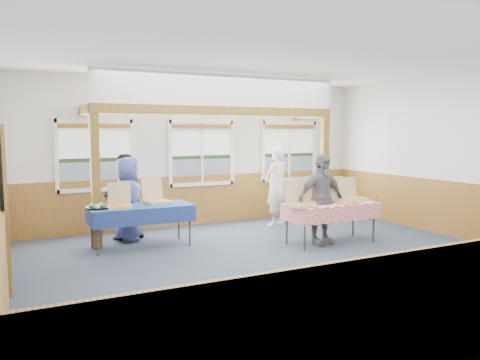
% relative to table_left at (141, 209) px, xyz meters
% --- Properties ---
extents(floor, '(8.00, 8.00, 0.00)m').
position_rel_table_left_xyz_m(floor, '(1.78, -1.97, -0.70)').
color(floor, '#293044').
rests_on(floor, ground).
extents(ceiling, '(8.00, 8.00, 0.00)m').
position_rel_table_left_xyz_m(ceiling, '(1.78, -1.97, 2.50)').
color(ceiling, white).
rests_on(ceiling, wall_back).
extents(wall_back, '(8.00, 0.00, 8.00)m').
position_rel_table_left_xyz_m(wall_back, '(1.78, 1.53, 0.90)').
color(wall_back, silver).
rests_on(wall_back, floor).
extents(wall_right, '(0.00, 8.00, 8.00)m').
position_rel_table_left_xyz_m(wall_right, '(5.78, -1.97, 0.90)').
color(wall_right, silver).
rests_on(wall_right, floor).
extents(wainscot_back, '(7.98, 0.05, 1.10)m').
position_rel_table_left_xyz_m(wainscot_back, '(1.78, 1.51, -0.15)').
color(wainscot_back, brown).
rests_on(wainscot_back, floor).
extents(wainscot_front, '(7.98, 0.05, 1.10)m').
position_rel_table_left_xyz_m(wainscot_front, '(1.78, -5.44, -0.15)').
color(wainscot_front, brown).
rests_on(wainscot_front, floor).
extents(wainscot_left, '(0.05, 6.98, 1.10)m').
position_rel_table_left_xyz_m(wainscot_left, '(-2.19, -1.97, -0.15)').
color(wainscot_left, brown).
rests_on(wainscot_left, floor).
extents(wainscot_right, '(0.05, 6.98, 1.10)m').
position_rel_table_left_xyz_m(wainscot_right, '(5.76, -1.97, -0.15)').
color(wainscot_right, brown).
rests_on(wainscot_right, floor).
extents(cased_opening, '(0.06, 1.30, 2.10)m').
position_rel_table_left_xyz_m(cased_opening, '(-2.18, -1.07, 0.35)').
color(cased_opening, '#343434').
rests_on(cased_opening, wall_left).
extents(window_left, '(1.56, 0.10, 1.46)m').
position_rel_table_left_xyz_m(window_left, '(-0.52, 1.49, 0.98)').
color(window_left, white).
rests_on(window_left, wall_back).
extents(window_mid, '(1.56, 0.10, 1.46)m').
position_rel_table_left_xyz_m(window_mid, '(1.78, 1.49, 0.98)').
color(window_mid, white).
rests_on(window_mid, wall_back).
extents(window_right, '(1.56, 0.10, 1.46)m').
position_rel_table_left_xyz_m(window_right, '(4.08, 1.49, 0.98)').
color(window_right, white).
rests_on(window_right, wall_back).
extents(post_left, '(0.15, 0.15, 2.40)m').
position_rel_table_left_xyz_m(post_left, '(-0.72, 0.33, 0.50)').
color(post_left, '#533912').
rests_on(post_left, floor).
extents(post_right, '(0.15, 0.15, 2.40)m').
position_rel_table_left_xyz_m(post_right, '(4.28, 0.33, 0.50)').
color(post_right, '#533912').
rests_on(post_right, floor).
extents(cross_beam, '(5.15, 0.18, 0.18)m').
position_rel_table_left_xyz_m(cross_beam, '(1.78, 0.33, 1.79)').
color(cross_beam, '#533912').
rests_on(cross_beam, post_left).
extents(table_left, '(1.89, 1.00, 0.76)m').
position_rel_table_left_xyz_m(table_left, '(0.00, 0.00, 0.00)').
color(table_left, '#343434').
rests_on(table_left, floor).
extents(table_right, '(1.78, 0.86, 0.76)m').
position_rel_table_left_xyz_m(table_right, '(3.25, -1.29, -0.00)').
color(table_right, '#343434').
rests_on(table_right, floor).
extents(pizza_box_a, '(0.47, 0.54, 0.43)m').
position_rel_table_left_xyz_m(pizza_box_a, '(-0.39, -0.11, 0.12)').
color(pizza_box_a, tan).
rests_on(pizza_box_a, table_left).
extents(pizza_box_b, '(0.47, 0.55, 0.45)m').
position_rel_table_left_xyz_m(pizza_box_b, '(0.34, 0.16, 0.13)').
color(pizza_box_b, tan).
rests_on(pizza_box_b, table_left).
extents(pizza_box_c, '(0.44, 0.52, 0.44)m').
position_rel_table_left_xyz_m(pizza_box_c, '(2.50, -1.38, 0.12)').
color(pizza_box_c, tan).
rests_on(pizza_box_c, table_right).
extents(pizza_box_d, '(0.47, 0.55, 0.46)m').
position_rel_table_left_xyz_m(pizza_box_d, '(2.90, -1.09, 0.13)').
color(pizza_box_d, tan).
rests_on(pizza_box_d, table_right).
extents(pizza_box_e, '(0.50, 0.58, 0.47)m').
position_rel_table_left_xyz_m(pizza_box_e, '(3.50, -1.36, 0.13)').
color(pizza_box_e, tan).
rests_on(pizza_box_e, table_right).
extents(pizza_box_f, '(0.41, 0.49, 0.42)m').
position_rel_table_left_xyz_m(pizza_box_f, '(3.90, -1.14, 0.12)').
color(pizza_box_f, tan).
rests_on(pizza_box_f, table_right).
extents(veggie_tray, '(0.39, 0.39, 0.09)m').
position_rel_table_left_xyz_m(veggie_tray, '(-0.75, -0.00, 0.09)').
color(veggie_tray, black).
rests_on(veggie_tray, table_left).
extents(drink_glass, '(0.07, 0.07, 0.15)m').
position_rel_table_left_xyz_m(drink_glass, '(4.10, -1.54, 0.13)').
color(drink_glass, '#AB681C').
rests_on(drink_glass, table_right).
extents(woman_white, '(0.75, 0.61, 1.76)m').
position_rel_table_left_xyz_m(woman_white, '(3.19, 0.59, 0.18)').
color(woman_white, white).
rests_on(woman_white, floor).
extents(woman_black, '(0.94, 0.82, 1.65)m').
position_rel_table_left_xyz_m(woman_black, '(-0.13, 0.78, 0.13)').
color(woman_black, black).
rests_on(woman_black, floor).
extents(man_blue, '(0.74, 0.91, 1.61)m').
position_rel_table_left_xyz_m(man_blue, '(-0.08, 0.64, 0.11)').
color(man_blue, '#3C4E98').
rests_on(man_blue, floor).
extents(person_grey, '(1.02, 0.48, 1.69)m').
position_rel_table_left_xyz_m(person_grey, '(3.04, -1.26, 0.14)').
color(person_grey, slate).
rests_on(person_grey, floor).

